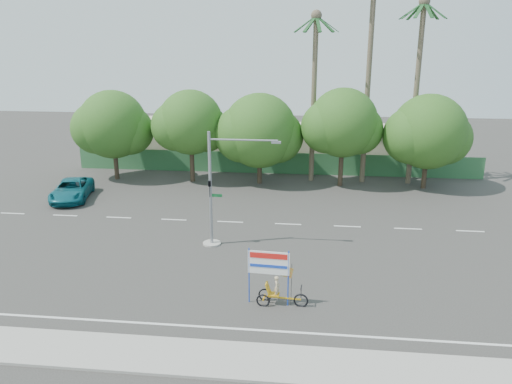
# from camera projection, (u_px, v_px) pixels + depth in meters

# --- Properties ---
(ground) EXTENTS (120.00, 120.00, 0.00)m
(ground) POSITION_uv_depth(u_px,v_px,m) (243.00, 275.00, 26.66)
(ground) COLOR #33302D
(ground) RESTS_ON ground
(sidewalk_near) EXTENTS (50.00, 2.40, 0.12)m
(sidewalk_near) POSITION_uv_depth(u_px,v_px,m) (218.00, 359.00, 19.51)
(sidewalk_near) COLOR gray
(sidewalk_near) RESTS_ON ground
(fence) EXTENTS (38.00, 0.08, 2.00)m
(fence) POSITION_uv_depth(u_px,v_px,m) (274.00, 163.00, 46.82)
(fence) COLOR #336B3D
(fence) RESTS_ON ground
(building_left) EXTENTS (12.00, 8.00, 4.00)m
(building_left) POSITION_uv_depth(u_px,v_px,m) (182.00, 141.00, 51.86)
(building_left) COLOR beige
(building_left) RESTS_ON ground
(building_right) EXTENTS (14.00, 8.00, 3.60)m
(building_right) POSITION_uv_depth(u_px,v_px,m) (357.00, 147.00, 50.02)
(building_right) COLOR beige
(building_right) RESTS_ON ground
(tree_far_left) EXTENTS (7.14, 6.00, 7.96)m
(tree_far_left) POSITION_uv_depth(u_px,v_px,m) (112.00, 127.00, 43.88)
(tree_far_left) COLOR #473828
(tree_far_left) RESTS_ON ground
(tree_left) EXTENTS (6.66, 5.60, 8.07)m
(tree_left) POSITION_uv_depth(u_px,v_px,m) (190.00, 125.00, 43.06)
(tree_left) COLOR #473828
(tree_left) RESTS_ON ground
(tree_center) EXTENTS (7.62, 6.40, 7.85)m
(tree_center) POSITION_uv_depth(u_px,v_px,m) (259.00, 133.00, 42.60)
(tree_center) COLOR #473828
(tree_center) RESTS_ON ground
(tree_right) EXTENTS (6.90, 5.80, 8.36)m
(tree_right) POSITION_uv_depth(u_px,v_px,m) (342.00, 125.00, 41.63)
(tree_right) COLOR #473828
(tree_right) RESTS_ON ground
(tree_far_right) EXTENTS (7.38, 6.20, 7.94)m
(tree_far_right) POSITION_uv_depth(u_px,v_px,m) (428.00, 134.00, 41.07)
(tree_far_right) COLOR #473828
(tree_far_right) RESTS_ON ground
(palm_tall) EXTENTS (3.73, 3.79, 17.45)m
(palm_tall) POSITION_uv_depth(u_px,v_px,m) (370.00, 60.00, 41.32)
(palm_tall) COLOR #70604C
(palm_tall) RESTS_ON ground
(palm_mid) EXTENTS (3.73, 3.79, 15.45)m
(palm_mid) POSITION_uv_depth(u_px,v_px,m) (418.00, 74.00, 41.21)
(palm_mid) COLOR #70604C
(palm_mid) RESTS_ON ground
(palm_short) EXTENTS (3.73, 3.79, 14.45)m
(palm_short) POSITION_uv_depth(u_px,v_px,m) (314.00, 79.00, 42.26)
(palm_short) COLOR #70604C
(palm_short) RESTS_ON ground
(traffic_signal) EXTENTS (4.72, 1.10, 7.00)m
(traffic_signal) POSITION_uv_depth(u_px,v_px,m) (216.00, 199.00, 29.84)
(traffic_signal) COLOR gray
(traffic_signal) RESTS_ON ground
(trike_billboard) EXTENTS (2.88, 0.70, 2.83)m
(trike_billboard) POSITION_uv_depth(u_px,v_px,m) (274.00, 282.00, 23.40)
(trike_billboard) COLOR black
(trike_billboard) RESTS_ON ground
(pickup_truck) EXTENTS (3.72, 6.01, 1.55)m
(pickup_truck) POSITION_uv_depth(u_px,v_px,m) (72.00, 190.00, 39.25)
(pickup_truck) COLOR #0F5E6B
(pickup_truck) RESTS_ON ground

